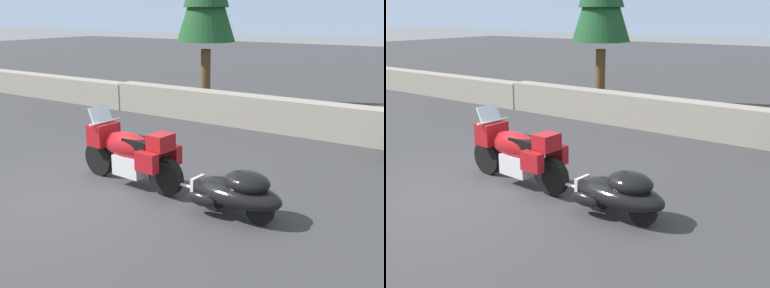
{
  "view_description": "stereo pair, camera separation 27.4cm",
  "coord_description": "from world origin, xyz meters",
  "views": [
    {
      "loc": [
        5.57,
        -4.83,
        2.96
      ],
      "look_at": [
        1.61,
        1.23,
        0.85
      ],
      "focal_mm": 42.18,
      "sensor_mm": 36.0,
      "label": 1
    },
    {
      "loc": [
        5.8,
        -4.68,
        2.96
      ],
      "look_at": [
        1.61,
        1.23,
        0.85
      ],
      "focal_mm": 42.18,
      "sensor_mm": 36.0,
      "label": 2
    }
  ],
  "objects": [
    {
      "name": "touring_motorcycle",
      "position": [
        0.51,
        0.92,
        0.62
      ],
      "size": [
        2.31,
        0.85,
        1.33
      ],
      "color": "black",
      "rests_on": "ground"
    },
    {
      "name": "car_shaped_trailer",
      "position": [
        2.72,
        0.75,
        0.41
      ],
      "size": [
        2.22,
        0.84,
        0.76
      ],
      "color": "black",
      "rests_on": "ground"
    },
    {
      "name": "stone_guard_wall",
      "position": [
        0.12,
        5.91,
        0.42
      ],
      "size": [
        24.0,
        0.62,
        0.86
      ],
      "color": "gray",
      "rests_on": "ground"
    },
    {
      "name": "ground_plane",
      "position": [
        0.0,
        0.0,
        0.0
      ],
      "size": [
        80.0,
        80.0,
        0.0
      ],
      "primitive_type": "plane",
      "color": "#38383A"
    }
  ]
}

